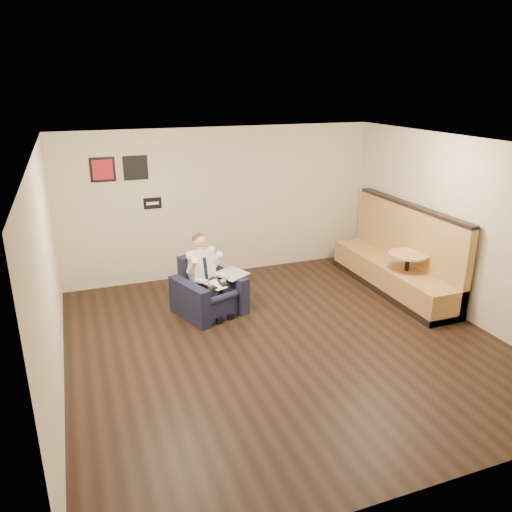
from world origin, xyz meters
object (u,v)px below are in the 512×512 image
object	(u,v)px
armchair	(209,287)
banquette	(395,249)
seated_man	(213,279)
smartphone	(193,277)
cafe_table	(406,276)
green_folder	(193,281)
side_table	(195,294)
coffee_mug	(202,274)

from	to	relation	value
armchair	banquette	distance (m)	3.36
seated_man	smartphone	world-z (taller)	seated_man
seated_man	cafe_table	distance (m)	3.33
armchair	green_folder	distance (m)	0.32
seated_man	green_folder	size ratio (longest dim) A/B	2.63
armchair	side_table	xyz separation A→B (m)	(-0.17, 0.28, -0.22)
seated_man	green_folder	world-z (taller)	seated_man
armchair	cafe_table	bearing A→B (deg)	-30.27
smartphone	coffee_mug	bearing A→B (deg)	-7.10
side_table	smartphone	size ratio (longest dim) A/B	3.93
coffee_mug	cafe_table	xyz separation A→B (m)	(3.32, -1.05, -0.11)
armchair	cafe_table	size ratio (longest dim) A/B	1.14
banquette	armchair	bearing A→B (deg)	176.11
smartphone	side_table	bearing A→B (deg)	-97.35
side_table	coffee_mug	distance (m)	0.36
green_folder	cafe_table	xyz separation A→B (m)	(3.52, -0.88, -0.07)
armchair	green_folder	bearing A→B (deg)	109.07
green_folder	banquette	bearing A→B (deg)	-7.71
side_table	coffee_mug	size ratio (longest dim) A/B	5.79
armchair	smartphone	world-z (taller)	armchair
green_folder	armchair	bearing A→B (deg)	-51.35
smartphone	banquette	size ratio (longest dim) A/B	0.05
armchair	coffee_mug	bearing A→B (deg)	70.88
seated_man	side_table	xyz separation A→B (m)	(-0.21, 0.39, -0.38)
smartphone	cafe_table	bearing A→B (deg)	-15.08
armchair	seated_man	size ratio (longest dim) A/B	0.75
seated_man	side_table	world-z (taller)	seated_man
armchair	green_folder	world-z (taller)	armchair
cafe_table	green_folder	bearing A→B (deg)	165.99
armchair	cafe_table	distance (m)	3.38
armchair	coffee_mug	size ratio (longest dim) A/B	9.38
banquette	cafe_table	size ratio (longest dim) A/B	3.64
green_folder	cafe_table	bearing A→B (deg)	-14.01
coffee_mug	cafe_table	world-z (taller)	cafe_table
side_table	coffee_mug	bearing A→B (deg)	41.49
smartphone	cafe_table	xyz separation A→B (m)	(3.46, -1.08, -0.07)
coffee_mug	smartphone	xyz separation A→B (m)	(-0.14, 0.02, -0.05)
seated_man	smartphone	bearing A→B (deg)	88.54
seated_man	smartphone	xyz separation A→B (m)	(-0.18, 0.56, -0.14)
coffee_mug	smartphone	distance (m)	0.15
green_folder	cafe_table	world-z (taller)	cafe_table
side_table	cafe_table	world-z (taller)	cafe_table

